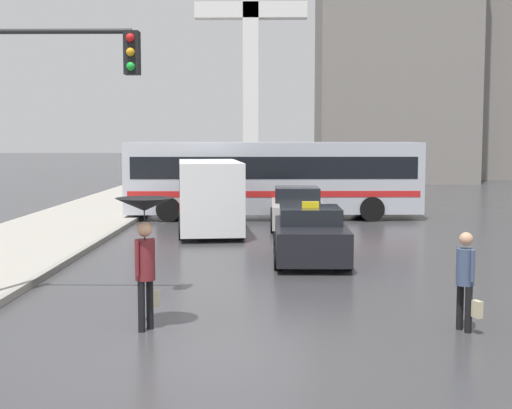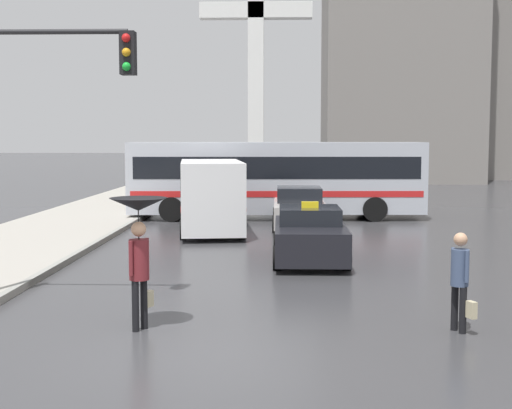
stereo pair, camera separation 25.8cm
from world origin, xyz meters
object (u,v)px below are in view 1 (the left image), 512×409
object	(u,v)px
city_bus	(273,176)
traffic_light	(36,106)
pedestrian_with_umbrella	(145,229)
pedestrian_man	(466,275)
sedan_red	(297,209)
ambulance_van	(209,193)
monument_cross	(251,50)
taxi	(310,236)

from	to	relation	value
city_bus	traffic_light	bearing A→B (deg)	161.29
pedestrian_with_umbrella	pedestrian_man	distance (m)	5.39
sedan_red	ambulance_van	xyz separation A→B (m)	(-3.04, -1.62, 0.69)
pedestrian_man	traffic_light	world-z (taller)	traffic_light
city_bus	pedestrian_with_umbrella	world-z (taller)	city_bus
ambulance_van	city_bus	xyz separation A→B (m)	(2.18, 4.61, 0.35)
monument_cross	ambulance_van	bearing A→B (deg)	-93.14
city_bus	monument_cross	size ratio (longest dim) A/B	0.81
taxi	traffic_light	world-z (taller)	traffic_light
city_bus	monument_cross	xyz separation A→B (m)	(-1.22, 12.86, 6.56)
traffic_light	monument_cross	xyz separation A→B (m)	(3.30, 28.14, 4.46)
ambulance_van	city_bus	world-z (taller)	city_bus
sedan_red	city_bus	bearing A→B (deg)	-74.05
sedan_red	city_bus	size ratio (longest dim) A/B	0.40
city_bus	taxi	bearing A→B (deg)	-176.99
ambulance_van	city_bus	bearing A→B (deg)	-122.54
taxi	pedestrian_man	world-z (taller)	pedestrian_man
ambulance_van	city_bus	size ratio (longest dim) A/B	0.45
sedan_red	monument_cross	size ratio (longest dim) A/B	0.32
pedestrian_with_umbrella	pedestrian_man	size ratio (longest dim) A/B	1.34
sedan_red	pedestrian_with_umbrella	bearing A→B (deg)	77.67
pedestrian_with_umbrella	sedan_red	bearing A→B (deg)	16.46
ambulance_van	monument_cross	distance (m)	18.81
pedestrian_with_umbrella	monument_cross	size ratio (longest dim) A/B	0.15
sedan_red	traffic_light	world-z (taller)	traffic_light
taxi	monument_cross	size ratio (longest dim) A/B	0.28
sedan_red	city_bus	world-z (taller)	city_bus
taxi	monument_cross	xyz separation A→B (m)	(-2.15, 22.97, 7.60)
sedan_red	pedestrian_with_umbrella	world-z (taller)	pedestrian_with_umbrella
sedan_red	traffic_light	bearing A→B (deg)	66.40
taxi	city_bus	world-z (taller)	city_bus
ambulance_van	pedestrian_with_umbrella	xyz separation A→B (m)	(-0.03, -12.39, 0.36)
taxi	pedestrian_with_umbrella	world-z (taller)	pedestrian_with_umbrella
taxi	pedestrian_man	xyz separation A→B (m)	(2.19, -6.83, 0.28)
ambulance_van	taxi	bearing A→B (deg)	112.24
monument_cross	city_bus	bearing A→B (deg)	-84.58
taxi	pedestrian_with_umbrella	distance (m)	7.64
taxi	sedan_red	distance (m)	7.12
pedestrian_with_umbrella	traffic_light	size ratio (longest dim) A/B	0.41
monument_cross	sedan_red	bearing A→B (deg)	-82.54
pedestrian_man	ambulance_van	bearing A→B (deg)	-179.59
pedestrian_man	monument_cross	world-z (taller)	monument_cross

